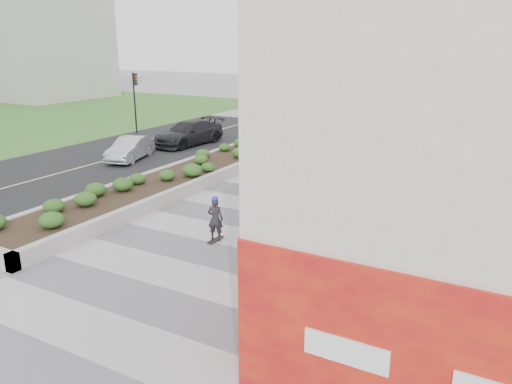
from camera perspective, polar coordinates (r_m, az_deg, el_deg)
ground at (r=14.11m, az=-9.62°, el=-9.59°), size 160.00×160.00×0.00m
walkway at (r=16.33m, az=-3.07°, el=-5.58°), size 8.00×36.00×0.01m
building at (r=18.91m, az=25.75°, el=8.35°), size 6.04×24.08×8.00m
planter at (r=22.33m, az=-9.66°, el=1.50°), size 3.00×18.00×0.90m
street at (r=26.88m, az=-20.56°, el=2.33°), size 10.00×40.00×0.00m
traffic_signal_near at (r=31.46m, az=-0.32°, el=10.47°), size 0.33×0.28×4.20m
traffic_signal_far at (r=36.45m, az=-13.68°, el=10.87°), size 0.33×0.28×4.20m
distant_bldg_north_l at (r=66.19m, az=18.61°, el=19.22°), size 16.00×12.00×20.00m
manhole_cover at (r=16.09m, az=-1.56°, el=-5.92°), size 0.44×0.44×0.01m
skateboarder at (r=16.05m, az=-4.67°, el=-3.06°), size 0.58×0.73×1.54m
car_silver at (r=28.19m, az=-14.18°, el=4.82°), size 2.36×4.00×1.25m
car_dark at (r=31.75m, az=-7.69°, el=6.70°), size 2.63×5.32×1.49m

